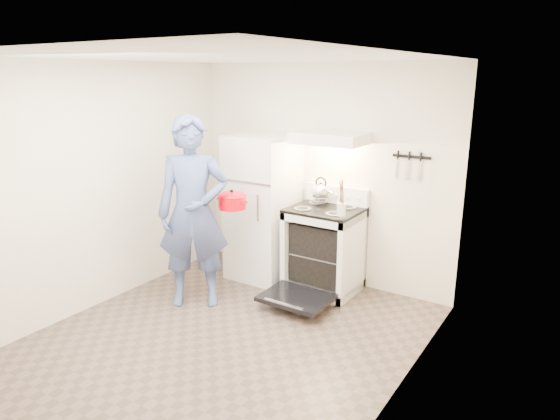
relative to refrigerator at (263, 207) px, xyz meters
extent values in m
plane|color=brown|center=(0.58, -1.45, -0.85)|extent=(3.60, 3.60, 0.00)
cube|color=#F1E3CA|center=(0.58, 0.35, 0.40)|extent=(3.20, 0.02, 2.50)
cube|color=white|center=(0.00, 0.00, 0.00)|extent=(0.70, 0.70, 1.70)
cube|color=white|center=(0.81, 0.02, -0.39)|extent=(0.76, 0.65, 0.92)
cube|color=black|center=(0.81, 0.02, 0.09)|extent=(0.76, 0.65, 0.03)
cube|color=white|center=(0.81, 0.31, 0.20)|extent=(0.76, 0.07, 0.20)
cube|color=black|center=(0.81, -0.57, -0.72)|extent=(0.70, 0.54, 0.04)
cube|color=slate|center=(0.81, 0.02, -0.41)|extent=(0.60, 0.52, 0.01)
cube|color=white|center=(0.81, 0.10, 0.86)|extent=(0.76, 0.50, 0.12)
cube|color=black|center=(1.63, 0.33, 0.70)|extent=(0.40, 0.02, 0.03)
cylinder|color=brown|center=(0.87, -0.03, -0.40)|extent=(0.35, 0.35, 0.02)
cylinder|color=silver|center=(1.13, -0.24, 0.20)|extent=(0.10, 0.10, 0.13)
imported|color=#34507C|center=(-0.16, -1.01, 0.15)|extent=(0.87, 0.82, 1.99)
camera|label=1|loc=(3.26, -4.65, 1.52)|focal=32.00mm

